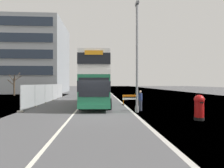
% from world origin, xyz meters
% --- Properties ---
extents(ground, '(140.00, 280.00, 0.10)m').
position_xyz_m(ground, '(0.61, 0.12, -0.05)').
color(ground, '#4C4C4F').
extents(double_decker_bus, '(2.96, 11.34, 4.89)m').
position_xyz_m(double_decker_bus, '(0.09, 6.65, 2.60)').
color(double_decker_bus, '#1E6B47').
rests_on(double_decker_bus, ground).
extents(lamppost_foreground, '(0.29, 0.70, 8.59)m').
position_xyz_m(lamppost_foreground, '(3.28, 1.62, 4.06)').
color(lamppost_foreground, gray).
rests_on(lamppost_foreground, ground).
extents(red_pillar_postbox, '(0.63, 0.63, 1.56)m').
position_xyz_m(red_pillar_postbox, '(6.48, -1.83, 0.86)').
color(red_pillar_postbox, black).
rests_on(red_pillar_postbox, ground).
extents(roadworks_barrier, '(1.73, 0.57, 1.07)m').
position_xyz_m(roadworks_barrier, '(3.60, 6.70, 0.67)').
color(roadworks_barrier, orange).
rests_on(roadworks_barrier, ground).
extents(construction_site_fence, '(0.44, 17.20, 2.19)m').
position_xyz_m(construction_site_fence, '(-5.84, 10.75, 1.05)').
color(construction_site_fence, '#A8AAAD').
rests_on(construction_site_fence, ground).
extents(car_oncoming_near, '(1.91, 4.11, 2.26)m').
position_xyz_m(car_oncoming_near, '(0.55, 21.26, 1.05)').
color(car_oncoming_near, silver).
rests_on(car_oncoming_near, ground).
extents(car_receding_mid, '(1.95, 4.42, 1.99)m').
position_xyz_m(car_receding_mid, '(0.09, 27.90, 0.94)').
color(car_receding_mid, gray).
rests_on(car_receding_mid, ground).
extents(car_receding_far, '(2.01, 4.53, 2.03)m').
position_xyz_m(car_receding_far, '(0.68, 35.15, 0.96)').
color(car_receding_far, gray).
rests_on(car_receding_far, ground).
extents(bare_tree_far_verge_near, '(2.58, 2.22, 4.33)m').
position_xyz_m(bare_tree_far_verge_near, '(-15.34, 23.47, 2.08)').
color(bare_tree_far_verge_near, '#4C3D2D').
rests_on(bare_tree_far_verge_near, ground).
extents(bare_tree_far_verge_mid, '(2.92, 2.92, 5.04)m').
position_xyz_m(bare_tree_far_verge_mid, '(-13.42, 35.52, 2.48)').
color(bare_tree_far_verge_mid, '#4C3D2D').
rests_on(bare_tree_far_verge_mid, ground).
extents(pedestrian_at_kerb, '(0.34, 0.34, 1.67)m').
position_xyz_m(pedestrian_at_kerb, '(3.72, 2.46, 0.84)').
color(pedestrian_at_kerb, '#2D3342').
rests_on(pedestrian_at_kerb, ground).
extents(backdrop_office_block, '(27.44, 16.64, 16.86)m').
position_xyz_m(backdrop_office_block, '(-22.15, 35.80, 8.44)').
color(backdrop_office_block, gray).
rests_on(backdrop_office_block, ground).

